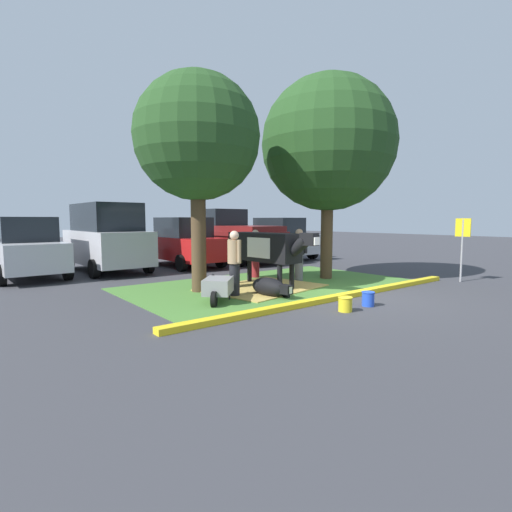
# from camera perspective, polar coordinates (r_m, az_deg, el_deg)

# --- Properties ---
(ground_plane) EXTENTS (80.00, 80.00, 0.00)m
(ground_plane) POSITION_cam_1_polar(r_m,az_deg,el_deg) (10.17, 13.89, -5.72)
(ground_plane) COLOR #38383D
(grass_island) EXTENTS (8.33, 4.85, 0.02)m
(grass_island) POSITION_cam_1_polar(r_m,az_deg,el_deg) (11.45, 2.24, -4.27)
(grass_island) COLOR #477A33
(grass_island) RESTS_ON ground
(curb_yellow) EXTENTS (9.53, 0.24, 0.12)m
(curb_yellow) POSITION_cam_1_polar(r_m,az_deg,el_deg) (9.67, 12.30, -5.90)
(curb_yellow) COLOR yellow
(curb_yellow) RESTS_ON ground
(hay_bedding) EXTENTS (3.58, 2.94, 0.04)m
(hay_bedding) POSITION_cam_1_polar(r_m,az_deg,el_deg) (10.85, 0.99, -4.72)
(hay_bedding) COLOR tan
(hay_bedding) RESTS_ON ground
(shade_tree_left) EXTENTS (3.28, 3.28, 5.71)m
(shade_tree_left) POSITION_cam_1_polar(r_m,az_deg,el_deg) (10.51, -8.71, 16.87)
(shade_tree_left) COLOR #4C3823
(shade_tree_left) RESTS_ON ground
(shade_tree_right) EXTENTS (4.26, 4.26, 6.47)m
(shade_tree_right) POSITION_cam_1_polar(r_m,az_deg,el_deg) (12.94, 10.66, 15.98)
(shade_tree_right) COLOR #4C3823
(shade_tree_right) RESTS_ON ground
(cow_holstein) EXTENTS (0.90, 3.14, 1.60)m
(cow_holstein) POSITION_cam_1_polar(r_m,az_deg,el_deg) (10.91, 1.53, 1.25)
(cow_holstein) COLOR black
(cow_holstein) RESTS_ON ground
(calf_lying) EXTENTS (0.56, 1.32, 0.48)m
(calf_lying) POSITION_cam_1_polar(r_m,az_deg,el_deg) (9.70, 2.05, -4.66)
(calf_lying) COLOR black
(calf_lying) RESTS_ON ground
(person_handler) EXTENTS (0.46, 0.34, 1.60)m
(person_handler) POSITION_cam_1_polar(r_m,az_deg,el_deg) (12.74, -0.08, 0.57)
(person_handler) COLOR maroon
(person_handler) RESTS_ON ground
(person_visitor_near) EXTENTS (0.34, 0.47, 1.65)m
(person_visitor_near) POSITION_cam_1_polar(r_m,az_deg,el_deg) (12.15, 6.39, 0.44)
(person_visitor_near) COLOR slate
(person_visitor_near) RESTS_ON ground
(person_visitor_far) EXTENTS (0.34, 0.53, 1.66)m
(person_visitor_far) POSITION_cam_1_polar(r_m,az_deg,el_deg) (9.59, -3.22, -0.83)
(person_visitor_far) COLOR black
(person_visitor_far) RESTS_ON ground
(wheelbarrow) EXTENTS (1.34, 1.36, 0.63)m
(wheelbarrow) POSITION_cam_1_polar(r_m,az_deg,el_deg) (9.00, -5.65, -4.53)
(wheelbarrow) COLOR gray
(wheelbarrow) RESTS_ON ground
(parking_sign) EXTENTS (0.08, 0.44, 1.97)m
(parking_sign) POSITION_cam_1_polar(r_m,az_deg,el_deg) (13.50, 28.28, 2.47)
(parking_sign) COLOR #99999E
(parking_sign) RESTS_ON ground
(bucket_yellow) EXTENTS (0.32, 0.32, 0.31)m
(bucket_yellow) POSITION_cam_1_polar(r_m,az_deg,el_deg) (8.39, 13.09, -6.93)
(bucket_yellow) COLOR yellow
(bucket_yellow) RESTS_ON ground
(bucket_blue) EXTENTS (0.30, 0.30, 0.33)m
(bucket_blue) POSITION_cam_1_polar(r_m,az_deg,el_deg) (9.03, 16.28, -6.08)
(bucket_blue) COLOR blue
(bucket_blue) RESTS_ON ground
(sedan_silver) EXTENTS (2.12, 4.45, 2.02)m
(sedan_silver) POSITION_cam_1_polar(r_m,az_deg,el_deg) (14.91, -30.92, 1.00)
(sedan_silver) COLOR silver
(sedan_silver) RESTS_ON ground
(suv_dark_grey) EXTENTS (2.22, 4.65, 2.52)m
(suv_dark_grey) POSITION_cam_1_polar(r_m,az_deg,el_deg) (15.37, -21.28, 2.58)
(suv_dark_grey) COLOR #B7B7BC
(suv_dark_grey) RESTS_ON ground
(sedan_red) EXTENTS (2.12, 4.45, 2.02)m
(sedan_red) POSITION_cam_1_polar(r_m,az_deg,el_deg) (16.22, -10.71, 1.98)
(sedan_red) COLOR red
(sedan_red) RESTS_ON ground
(pickup_truck_maroon) EXTENTS (2.33, 5.45, 2.42)m
(pickup_truck_maroon) POSITION_cam_1_polar(r_m,az_deg,el_deg) (17.80, -3.63, 2.78)
(pickup_truck_maroon) COLOR maroon
(pickup_truck_maroon) RESTS_ON ground
(hatchback_white) EXTENTS (2.12, 4.45, 2.02)m
(hatchback_white) POSITION_cam_1_polar(r_m,az_deg,el_deg) (19.38, 3.43, 2.61)
(hatchback_white) COLOR #B7B7BC
(hatchback_white) RESTS_ON ground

